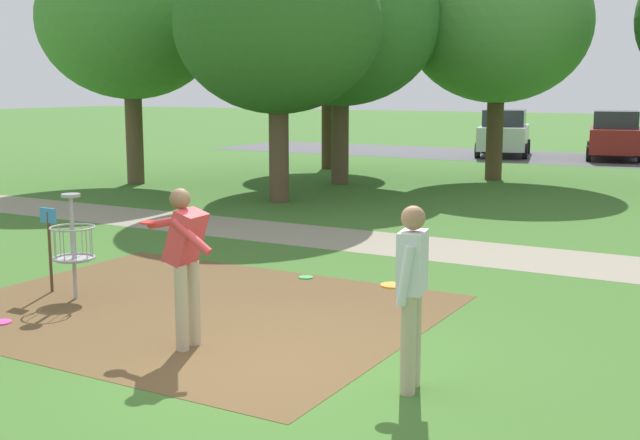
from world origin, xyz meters
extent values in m
plane|color=#3D6B28|center=(0.00, 0.00, 0.00)|extent=(160.00, 160.00, 0.00)
cube|color=brown|center=(-2.06, 1.31, 0.00)|extent=(5.87, 4.74, 0.01)
cylinder|color=#9E9EA3|center=(-3.68, 0.97, 0.68)|extent=(0.05, 0.05, 1.35)
cylinder|color=#9E9EA3|center=(-3.68, 0.97, 1.37)|extent=(0.24, 0.24, 0.04)
torus|color=#9E9EA3|center=(-3.68, 0.97, 0.95)|extent=(0.58, 0.58, 0.02)
torus|color=#9E9EA3|center=(-3.68, 0.97, 0.55)|extent=(0.55, 0.55, 0.03)
cylinder|color=#9E9EA3|center=(-3.68, 0.97, 0.53)|extent=(0.48, 0.48, 0.02)
cylinder|color=gray|center=(-3.44, 0.97, 0.75)|extent=(0.01, 0.01, 0.40)
cylinder|color=gray|center=(-3.49, 1.11, 0.75)|extent=(0.01, 0.01, 0.40)
cylinder|color=gray|center=(-3.60, 1.20, 0.75)|extent=(0.01, 0.01, 0.40)
cylinder|color=gray|center=(-3.75, 1.20, 0.75)|extent=(0.01, 0.01, 0.40)
cylinder|color=gray|center=(-3.87, 1.11, 0.75)|extent=(0.01, 0.01, 0.40)
cylinder|color=gray|center=(-3.92, 0.97, 0.75)|extent=(0.01, 0.01, 0.40)
cylinder|color=gray|center=(-3.87, 0.83, 0.75)|extent=(0.01, 0.01, 0.40)
cylinder|color=gray|center=(-3.75, 0.75, 0.75)|extent=(0.01, 0.01, 0.40)
cylinder|color=gray|center=(-3.60, 0.75, 0.75)|extent=(0.01, 0.01, 0.40)
cylinder|color=gray|center=(-3.49, 0.83, 0.75)|extent=(0.01, 0.01, 0.40)
cylinder|color=#4C3823|center=(-4.23, 1.07, 0.55)|extent=(0.04, 0.04, 1.10)
cube|color=#3384C6|center=(-4.23, 1.07, 1.05)|extent=(0.28, 0.03, 0.20)
cylinder|color=tan|center=(-1.11, 0.01, 0.46)|extent=(0.14, 0.14, 0.92)
cylinder|color=tan|center=(-1.12, 0.23, 0.46)|extent=(0.14, 0.14, 0.92)
cube|color=#D1383D|center=(-1.12, 0.12, 1.20)|extent=(0.41, 0.39, 0.60)
sphere|color=brown|center=(-1.18, 0.12, 1.60)|extent=(0.22, 0.22, 0.22)
cylinder|color=#D1383D|center=(-1.43, 0.26, 1.32)|extent=(0.59, 0.13, 0.21)
cylinder|color=red|center=(-1.71, 0.24, 1.29)|extent=(0.22, 0.22, 0.02)
cylinder|color=#D1383D|center=(-0.93, -0.03, 1.25)|extent=(0.48, 0.12, 0.37)
cylinder|color=tan|center=(1.44, 0.06, 0.46)|extent=(0.14, 0.14, 0.92)
cylinder|color=tan|center=(1.40, 0.27, 0.46)|extent=(0.14, 0.14, 0.92)
cube|color=silver|center=(1.42, 0.17, 1.20)|extent=(0.28, 0.39, 0.56)
sphere|color=#9E7051|center=(1.42, 0.17, 1.60)|extent=(0.22, 0.22, 0.22)
cylinder|color=silver|center=(1.44, -0.02, 1.12)|extent=(0.18, 0.12, 0.55)
cylinder|color=silver|center=(1.37, 0.35, 1.12)|extent=(0.18, 0.12, 0.55)
cylinder|color=orange|center=(1.25, 0.13, 0.97)|extent=(0.22, 0.22, 0.02)
cylinder|color=#E53D99|center=(-3.61, -0.26, 0.01)|extent=(0.24, 0.24, 0.02)
cylinder|color=green|center=(-1.64, 3.46, 0.01)|extent=(0.22, 0.22, 0.02)
cylinder|color=#E53D99|center=(-4.14, 3.39, 0.01)|extent=(0.24, 0.24, 0.02)
cylinder|color=brown|center=(-6.68, 13.90, 1.24)|extent=(0.50, 0.50, 2.47)
ellipsoid|color=#38752D|center=(-6.68, 13.90, 4.55)|extent=(5.54, 5.54, 4.71)
cylinder|color=brown|center=(-6.22, 9.95, 1.17)|extent=(0.48, 0.48, 2.35)
ellipsoid|color=#2D6623|center=(-6.22, 9.95, 4.18)|extent=(4.88, 4.88, 4.15)
cylinder|color=#4C3823|center=(-3.20, 17.13, 1.27)|extent=(0.50, 0.50, 2.54)
ellipsoid|color=#4C8E3D|center=(-3.20, 17.13, 4.55)|extent=(5.38, 5.38, 4.57)
cylinder|color=brown|center=(-11.76, 11.01, 1.32)|extent=(0.48, 0.48, 2.65)
ellipsoid|color=#428433|center=(-11.76, 11.01, 4.56)|extent=(5.10, 5.10, 4.33)
cylinder|color=#422D1E|center=(-9.04, 17.46, 1.39)|extent=(0.44, 0.44, 2.78)
ellipsoid|color=#428433|center=(-9.04, 17.46, 4.32)|extent=(4.10, 4.10, 3.49)
cube|color=silver|center=(-5.43, 25.46, 0.75)|extent=(2.71, 4.50, 0.90)
cube|color=#2D333D|center=(-5.43, 25.46, 1.52)|extent=(2.04, 2.49, 0.64)
cylinder|color=black|center=(-6.61, 26.52, 0.30)|extent=(0.31, 0.63, 0.60)
cylinder|color=black|center=(-4.86, 26.93, 0.30)|extent=(0.31, 0.63, 0.60)
cylinder|color=black|center=(-6.01, 23.99, 0.30)|extent=(0.31, 0.63, 0.60)
cylinder|color=black|center=(-4.26, 24.40, 0.30)|extent=(0.31, 0.63, 0.60)
cube|color=maroon|center=(-1.31, 26.09, 0.75)|extent=(2.57, 4.47, 0.90)
cube|color=#2D333D|center=(-1.31, 26.09, 1.52)|extent=(1.97, 2.45, 0.64)
cylinder|color=black|center=(-2.44, 27.19, 0.30)|extent=(0.29, 0.62, 0.60)
cylinder|color=black|center=(-0.68, 27.54, 0.30)|extent=(0.29, 0.62, 0.60)
cylinder|color=black|center=(-1.95, 24.64, 0.30)|extent=(0.29, 0.62, 0.60)
cube|color=gray|center=(0.00, 6.44, 0.00)|extent=(40.00, 1.97, 0.00)
camera|label=1|loc=(4.20, -6.39, 2.75)|focal=45.40mm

